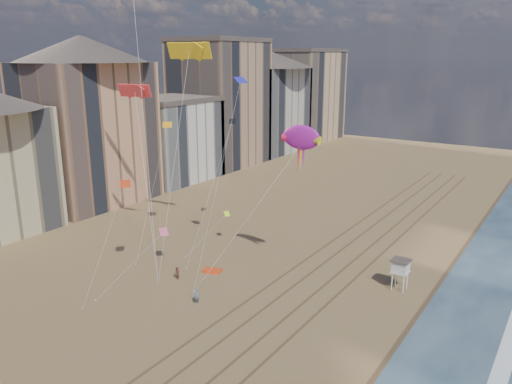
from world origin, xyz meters
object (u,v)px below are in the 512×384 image
Objects in this scene: show_kite at (301,138)px; kite_flyer_a at (197,296)px; lifeguard_stand at (401,267)px; kite_flyer_b at (177,273)px; grounded_kite at (212,271)px.

show_kite reaches higher than kite_flyer_a.
kite_flyer_a is at bearing -119.19° from show_kite.
kite_flyer_b is at bearing -152.00° from lifeguard_stand.
kite_flyer_b is (-22.24, -11.82, -1.93)m from lifeguard_stand.
show_kite reaches higher than grounded_kite.
grounded_kite is 4.50m from kite_flyer_b.
grounded_kite is at bearing -158.87° from lifeguard_stand.
grounded_kite is (-20.26, -7.83, -2.59)m from lifeguard_stand.
show_kite is (9.75, 3.63, 16.51)m from grounded_kite.
lifeguard_stand is at bearing 61.73° from kite_flyer_b.
kite_flyer_a is (-6.05, -10.84, -15.78)m from show_kite.
show_kite is 20.08m from kite_flyer_a.
lifeguard_stand reaches higher than kite_flyer_a.
grounded_kite is 1.38× the size of kite_flyer_b.
kite_flyer_a is (3.70, -7.21, 0.72)m from grounded_kite.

